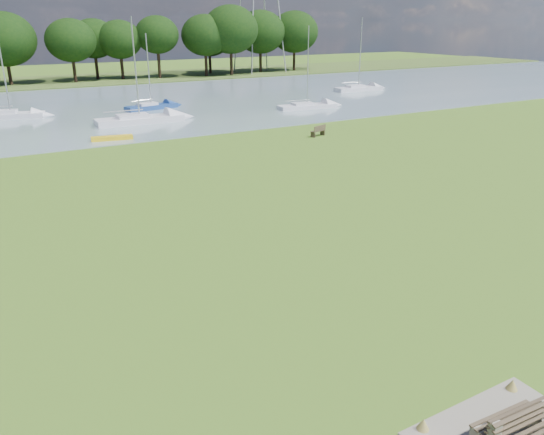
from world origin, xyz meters
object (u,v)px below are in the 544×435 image
sailboat_4 (139,118)px  sailboat_0 (358,87)px  bench_pair (518,429)px  kayak (112,138)px  riverbank_bench (319,131)px  sailboat_3 (10,113)px  sailboat_6 (306,105)px  sailboat_5 (151,105)px

sailboat_4 → sailboat_0: bearing=16.3°
bench_pair → kayak: bench_pair is taller
riverbank_bench → sailboat_3: (-21.79, 22.20, 0.08)m
sailboat_3 → sailboat_6: sailboat_6 is taller
riverbank_bench → sailboat_0: size_ratio=0.17×
sailboat_6 → sailboat_3: bearing=169.3°
bench_pair → sailboat_0: sailboat_0 is taller
bench_pair → riverbank_bench: 34.83m
sailboat_0 → sailboat_4: bearing=-161.9°
bench_pair → sailboat_6: sailboat_6 is taller
bench_pair → riverbank_bench: bearing=65.8°
riverbank_bench → sailboat_5: (-7.90, 20.79, 0.04)m
sailboat_4 → sailboat_6: 18.66m
sailboat_5 → sailboat_6: sailboat_6 is taller
kayak → sailboat_4: 7.62m
bench_pair → sailboat_3: sailboat_3 is taller
kayak → sailboat_4: sailboat_4 is taller
sailboat_6 → kayak: bearing=-158.4°
bench_pair → sailboat_5: bearing=84.2°
sailboat_0 → sailboat_4: sailboat_4 is taller
sailboat_0 → sailboat_5: size_ratio=1.20×
riverbank_bench → sailboat_6: size_ratio=0.18×
bench_pair → sailboat_3: bearing=99.3°
sailboat_3 → sailboat_4: sailboat_4 is taller
kayak → sailboat_0: 40.47m
sailboat_4 → sailboat_5: bearing=65.9°
bench_pair → sailboat_3: (-5.93, 53.21, 0.04)m
riverbank_bench → sailboat_3: sailboat_3 is taller
sailboat_0 → sailboat_3: sailboat_0 is taller
sailboat_0 → sailboat_6: bearing=-144.2°
riverbank_bench → sailboat_4: bearing=113.1°
kayak → sailboat_5: (7.67, 13.80, 0.29)m
kayak → sailboat_5: size_ratio=0.42×
sailboat_6 → sailboat_0: bearing=39.9°
bench_pair → sailboat_4: sailboat_4 is taller
sailboat_4 → bench_pair: bearing=-94.3°
riverbank_bench → sailboat_6: sailboat_6 is taller
bench_pair → sailboat_5: 52.41m
sailboat_0 → riverbank_bench: bearing=-131.4°
sailboat_0 → sailboat_4: (-33.34, -8.89, 0.01)m
sailboat_3 → sailboat_5: 13.96m
riverbank_bench → sailboat_3: size_ratio=0.20×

